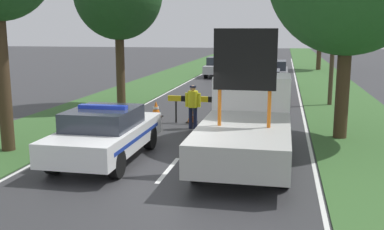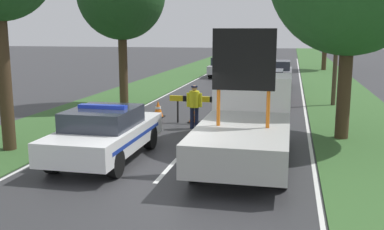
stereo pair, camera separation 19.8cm
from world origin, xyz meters
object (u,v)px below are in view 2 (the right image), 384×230
Objects in this scene: pedestrian_civilian at (227,103)px; queued_car_wagon_maroon at (266,85)px; queued_car_sedan_silver at (224,67)px; police_officer at (194,103)px; traffic_cone_near_police at (194,116)px; utility_pole at (338,24)px; police_car at (105,133)px; roadside_tree_mid_left at (327,14)px; road_barrier at (210,101)px; queued_car_suv_grey at (276,73)px; work_truck at (248,120)px; traffic_cone_centre_front at (158,109)px.

queued_car_wagon_maroon is (0.98, 6.91, -0.13)m from pedestrian_civilian.
pedestrian_civilian reaches higher than queued_car_sedan_silver.
queued_car_sedan_silver is at bearing -71.30° from queued_car_wagon_maroon.
police_officer is at bearing -155.47° from pedestrian_civilian.
utility_pole is at bearing 43.37° from traffic_cone_near_police.
police_officer reaches higher than police_car.
queued_car_sedan_silver reaches higher than traffic_cone_near_police.
roadside_tree_mid_left is (7.83, 7.55, 4.11)m from queued_car_sedan_silver.
police_car reaches higher than queued_car_sedan_silver.
queued_car_wagon_maroon is at bearing 68.35° from traffic_cone_near_police.
roadside_tree_mid_left is at bearing 94.45° from pedestrian_civilian.
pedestrian_civilian is (0.77, -0.75, 0.07)m from road_barrier.
utility_pole is (4.17, 6.14, 2.85)m from pedestrian_civilian.
roadside_tree_mid_left is (4.99, 25.76, 3.94)m from pedestrian_civilian.
road_barrier is 0.69× the size of queued_car_suv_grey.
roadside_tree_mid_left is (3.92, 29.21, 3.82)m from work_truck.
pedestrian_civilian reaches higher than traffic_cone_near_police.
road_barrier is (1.93, 5.33, 0.11)m from police_car.
queued_car_wagon_maroon is at bearing -90.66° from work_truck.
traffic_cone_centre_front reaches higher than traffic_cone_near_police.
police_car is 2.84× the size of pedestrian_civilian.
road_barrier is at bearing -67.54° from work_truck.
queued_car_wagon_maroon is 19.69m from roadside_tree_mid_left.
work_truck reaches higher than queued_car_wagon_maroon.
road_barrier is 6.41m from queued_car_wagon_maroon.
traffic_cone_near_police is 26.12m from roadside_tree_mid_left.
traffic_cone_near_police is 1.84m from traffic_cone_centre_front.
traffic_cone_centre_front is 9.19m from utility_pole.
roadside_tree_mid_left is at bearing -98.78° from work_truck.
road_barrier reaches higher than traffic_cone_near_police.
pedestrian_civilian is at bearing -28.27° from traffic_cone_centre_front.
queued_car_sedan_silver is at bearing 103.69° from road_barrier.
police_officer is (-0.40, -0.93, 0.07)m from road_barrier.
roadside_tree_mid_left is at bearing 83.95° from road_barrier.
work_truck is 11.03× the size of traffic_cone_near_police.
work_truck is 10.37m from queued_car_wagon_maroon.
traffic_cone_centre_front is at bearing -108.50° from roadside_tree_mid_left.
road_barrier is at bearing 74.14° from queued_car_wagon_maroon.
roadside_tree_mid_left is (4.01, 18.84, 4.07)m from queued_car_wagon_maroon.
road_barrier is 1.07m from pedestrian_civilian.
roadside_tree_mid_left reaches higher than road_barrier.
queued_car_wagon_maroon reaches higher than traffic_cone_centre_front.
road_barrier is at bearing 151.20° from pedestrian_civilian.
road_barrier is 0.45× the size of roadside_tree_mid_left.
queued_car_sedan_silver is 0.60× the size of roadside_tree_mid_left.
police_officer is 2.35× the size of traffic_cone_centre_front.
traffic_cone_near_police is 0.12× the size of queued_car_suv_grey.
queued_car_sedan_silver is (-1.42, 17.35, 0.49)m from traffic_cone_near_police.
queued_car_wagon_maroon reaches higher than road_barrier.
queued_car_wagon_maroon is 0.97× the size of queued_car_suv_grey.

